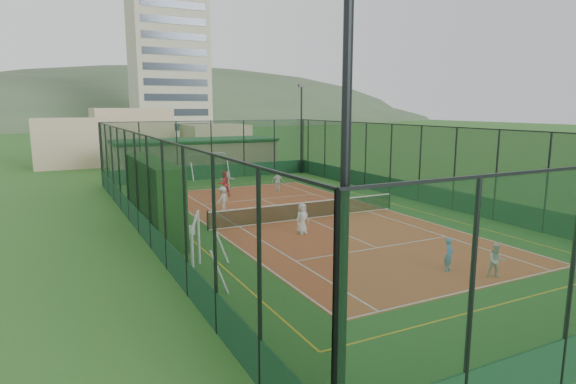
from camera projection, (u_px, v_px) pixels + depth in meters
name	position (u px, v px, depth m)	size (l,w,h in m)	color
ground	(307.00, 219.00, 27.04)	(300.00, 300.00, 0.00)	#2B5E20
court_slab	(307.00, 219.00, 27.04)	(11.17, 23.97, 0.01)	#B94129
tennis_net	(307.00, 209.00, 26.95)	(11.67, 0.12, 1.06)	black
perimeter_fence	(308.00, 175.00, 26.60)	(18.12, 34.12, 5.00)	#113417
floodlight_sw	(344.00, 236.00, 7.91)	(0.60, 0.26, 8.25)	black
floodlight_ne	(301.00, 129.00, 44.72)	(0.60, 0.26, 8.25)	black
clubhouse	(196.00, 155.00, 46.08)	(15.20, 7.20, 3.15)	tan
apartment_tower	(169.00, 64.00, 101.73)	(15.00, 12.00, 30.00)	beige
distant_hills	(86.00, 125.00, 158.72)	(200.00, 60.00, 24.00)	#384C33
hedge_left	(153.00, 197.00, 23.70)	(1.25, 8.36, 3.66)	black
white_bench	(177.00, 235.00, 21.97)	(1.59, 0.44, 0.90)	white
futsal_goal_near	(196.00, 250.00, 17.51)	(0.98, 3.36, 2.17)	white
futsal_goal_far	(207.00, 166.00, 41.99)	(3.37, 0.98, 2.17)	white
child_near_left	(302.00, 219.00, 23.68)	(0.75, 0.49, 1.53)	white
child_near_mid	(449.00, 255.00, 18.34)	(0.47, 0.31, 1.29)	#4887CE
child_near_right	(496.00, 261.00, 17.63)	(0.62, 0.49, 1.28)	silver
child_far_left	(223.00, 198.00, 29.17)	(0.93, 0.53, 1.44)	silver
child_far_right	(278.00, 182.00, 35.36)	(0.89, 0.37, 1.52)	white
child_far_back	(227.00, 180.00, 36.47)	(1.27, 0.40, 1.37)	silver
coach	(224.00, 184.00, 33.47)	(0.87, 0.68, 1.79)	red
tennis_balls	(295.00, 216.00, 27.59)	(6.17, 0.51, 0.07)	#CCE033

